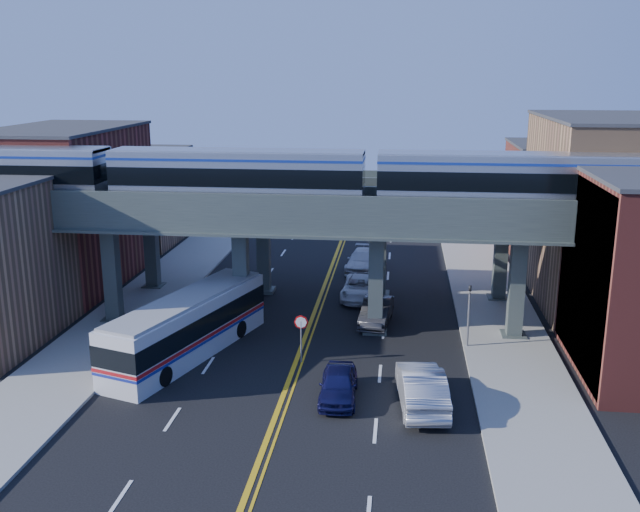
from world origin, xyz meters
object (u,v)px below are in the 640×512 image
(traffic_signal, at_px, (469,309))
(car_lane_b, at_px, (376,312))
(stop_sign, at_px, (301,331))
(car_lane_c, at_px, (361,288))
(transit_train, at_px, (238,176))
(transit_bus, at_px, (188,327))
(car_lane_a, at_px, (338,384))
(car_lane_d, at_px, (362,260))
(car_parked_curb, at_px, (422,387))

(traffic_signal, bearing_deg, car_lane_b, 146.55)
(stop_sign, xyz_separation_m, car_lane_c, (2.47, 11.38, -1.03))
(traffic_signal, bearing_deg, transit_train, 171.40)
(transit_bus, xyz_separation_m, car_lane_a, (8.58, -4.48, -0.87))
(car_lane_a, distance_m, car_lane_d, 22.47)
(stop_sign, bearing_deg, transit_train, 130.85)
(traffic_signal, distance_m, car_lane_c, 10.68)
(transit_train, relative_size, stop_sign, 17.08)
(transit_bus, bearing_deg, car_parked_curb, -93.06)
(stop_sign, bearing_deg, car_lane_d, 83.23)
(car_lane_c, distance_m, car_parked_curb, 16.21)
(transit_train, relative_size, transit_bus, 3.65)
(stop_sign, bearing_deg, car_lane_a, -60.34)
(car_lane_d, distance_m, car_parked_curb, 23.12)
(car_parked_curb, bearing_deg, car_lane_a, -9.88)
(car_lane_b, distance_m, car_parked_curb, 11.10)
(traffic_signal, xyz_separation_m, car_parked_curb, (-2.70, -7.40, -1.37))
(transit_train, distance_m, transit_bus, 9.08)
(car_lane_c, bearing_deg, car_lane_d, 94.45)
(transit_train, xyz_separation_m, stop_sign, (4.32, -5.00, -7.42))
(car_lane_c, bearing_deg, transit_train, -134.71)
(transit_bus, relative_size, car_lane_a, 2.87)
(transit_train, distance_m, traffic_signal, 15.04)
(car_lane_a, xyz_separation_m, car_lane_c, (0.13, 15.48, -0.00))
(stop_sign, bearing_deg, transit_bus, 176.52)
(transit_train, distance_m, car_parked_curb, 16.34)
(transit_train, xyz_separation_m, transit_bus, (-1.91, -4.62, -7.58))
(stop_sign, height_order, car_lane_a, stop_sign)
(traffic_signal, height_order, transit_bus, traffic_signal)
(car_lane_b, relative_size, car_lane_d, 0.87)
(traffic_signal, relative_size, car_lane_a, 0.95)
(traffic_signal, height_order, car_lane_a, traffic_signal)
(traffic_signal, relative_size, transit_bus, 0.33)
(transit_train, height_order, car_lane_c, transit_train)
(traffic_signal, height_order, car_lane_d, traffic_signal)
(car_lane_a, distance_m, car_lane_c, 15.49)
(car_lane_d, bearing_deg, transit_train, -110.98)
(car_parked_curb, bearing_deg, stop_sign, -40.91)
(stop_sign, distance_m, car_lane_d, 18.52)
(car_lane_b, bearing_deg, car_lane_a, -91.84)
(car_lane_c, height_order, car_parked_curb, car_parked_curb)
(stop_sign, xyz_separation_m, transit_bus, (-6.24, 0.38, -0.16))
(traffic_signal, bearing_deg, transit_bus, -170.18)
(transit_train, relative_size, car_lane_b, 9.57)
(transit_train, height_order, car_parked_curb, transit_train)
(car_lane_a, height_order, car_lane_b, car_lane_b)
(stop_sign, height_order, transit_bus, transit_bus)
(car_lane_c, bearing_deg, car_parked_curb, -74.61)
(stop_sign, height_order, car_lane_c, stop_sign)
(transit_train, bearing_deg, car_lane_a, -53.81)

